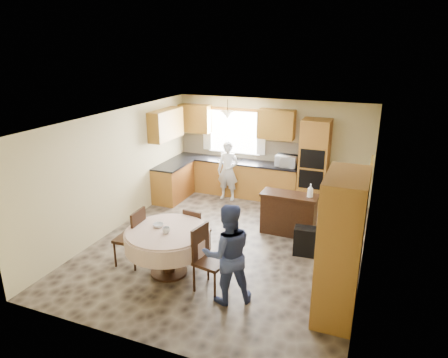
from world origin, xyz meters
TOP-DOWN VIEW (x-y plane):
  - floor at (0.00, 0.00)m, footprint 5.00×6.00m
  - ceiling at (0.00, 0.00)m, footprint 5.00×6.00m
  - wall_back at (0.00, 3.00)m, footprint 5.00×0.02m
  - wall_front at (0.00, -3.00)m, footprint 5.00×0.02m
  - wall_left at (-2.50, 0.00)m, footprint 0.02×6.00m
  - wall_right at (2.50, 0.00)m, footprint 0.02×6.00m
  - window at (-1.00, 2.98)m, footprint 1.40×0.03m
  - curtain_left at (-1.75, 2.93)m, footprint 0.22×0.02m
  - curtain_right at (-0.25, 2.93)m, footprint 0.22×0.02m
  - base_cab_back at (-0.85, 2.70)m, footprint 3.30×0.60m
  - counter_back at (-0.85, 2.70)m, footprint 3.30×0.64m
  - base_cab_left at (-2.20, 1.80)m, footprint 0.60×1.20m
  - counter_left at (-2.20, 1.80)m, footprint 0.64×1.20m
  - backsplash at (-0.85, 2.99)m, footprint 3.30×0.02m
  - wall_cab_left at (-2.05, 2.83)m, footprint 0.85×0.33m
  - wall_cab_right at (0.15, 2.83)m, footprint 0.90×0.33m
  - wall_cab_side at (-2.33, 1.80)m, footprint 0.33×1.20m
  - oven_tower at (1.15, 2.69)m, footprint 0.66×0.62m
  - oven_upper at (1.15, 2.38)m, footprint 0.56×0.01m
  - oven_lower at (1.15, 2.38)m, footprint 0.56×0.01m
  - pendant at (-1.00, 2.50)m, footprint 0.36×0.36m
  - sideboard at (0.98, 0.93)m, footprint 1.16×0.50m
  - space_heater at (1.47, 0.17)m, footprint 0.42×0.31m
  - cupboard at (2.22, -1.35)m, footprint 0.56×1.12m
  - dining_table at (-0.58, -1.35)m, footprint 1.43×1.43m
  - chair_left at (-1.28, -1.31)m, footprint 0.48×0.48m
  - chair_back at (-0.44, -0.57)m, footprint 0.43×0.43m
  - chair_right at (0.22, -1.50)m, footprint 0.54×0.54m
  - framed_picture at (2.47, 0.54)m, footprint 0.06×0.55m
  - microwave at (0.49, 2.65)m, footprint 0.53×0.37m
  - person_sink at (-0.91, 2.30)m, footprint 0.55×0.37m
  - person_dining at (0.64, -1.67)m, footprint 0.97×0.92m
  - bowl_sideboard at (0.69, 0.93)m, footprint 0.22×0.22m
  - bottle_sideboard at (1.39, 0.93)m, footprint 0.15×0.15m
  - cup_table at (-0.53, -1.46)m, footprint 0.16×0.16m
  - bowl_table at (-0.77, -1.30)m, footprint 0.22×0.22m

SIDE VIEW (x-z plane):
  - floor at x=0.00m, z-range -0.01..0.01m
  - space_heater at x=1.47m, z-range 0.00..0.54m
  - sideboard at x=0.98m, z-range 0.00..0.82m
  - base_cab_back at x=-0.85m, z-range 0.00..0.88m
  - base_cab_left at x=-2.20m, z-range 0.00..0.88m
  - chair_back at x=-0.44m, z-range 0.05..0.96m
  - chair_left at x=-1.28m, z-range 0.06..1.11m
  - chair_right at x=0.22m, z-range 0.06..1.12m
  - dining_table at x=-0.58m, z-range 0.23..1.05m
  - person_sink at x=-0.91m, z-range 0.00..1.50m
  - oven_lower at x=1.15m, z-range 0.53..0.97m
  - person_dining at x=0.64m, z-range 0.00..1.59m
  - bowl_table at x=-0.77m, z-range 0.82..0.87m
  - bowl_sideboard at x=0.69m, z-range 0.82..0.87m
  - cup_table at x=-0.53m, z-range 0.82..0.92m
  - counter_back at x=-0.85m, z-range 0.88..0.92m
  - counter_left at x=-2.20m, z-range 0.88..0.92m
  - bottle_sideboard at x=1.39m, z-range 0.82..1.14m
  - oven_tower at x=1.15m, z-range 0.00..2.12m
  - microwave at x=0.49m, z-range 0.92..1.21m
  - cupboard at x=2.22m, z-range 0.00..2.13m
  - backsplash at x=-0.85m, z-range 0.90..1.46m
  - wall_back at x=0.00m, z-range 0.00..2.50m
  - wall_front at x=0.00m, z-range 0.00..2.50m
  - wall_left at x=-2.50m, z-range 0.00..2.50m
  - wall_right at x=2.50m, z-range 0.00..2.50m
  - oven_upper at x=1.15m, z-range 1.02..1.48m
  - window at x=-1.00m, z-range 1.05..2.15m
  - curtain_left at x=-1.75m, z-range 1.08..2.22m
  - curtain_right at x=-0.25m, z-range 1.08..2.22m
  - framed_picture at x=2.47m, z-range 1.43..1.88m
  - wall_cab_left at x=-2.05m, z-range 1.55..2.27m
  - wall_cab_right at x=0.15m, z-range 1.55..2.27m
  - wall_cab_side at x=-2.33m, z-range 1.55..2.27m
  - pendant at x=-1.00m, z-range 2.03..2.21m
  - ceiling at x=0.00m, z-range 2.50..2.50m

